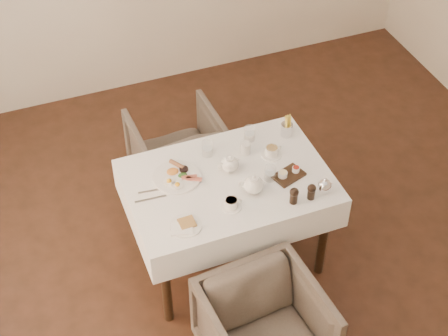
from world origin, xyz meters
TOP-DOWN VIEW (x-y plane):
  - table at (-0.33, 0.30)m, footprint 1.28×0.88m
  - armchair_near at (-0.42, -0.54)m, footprint 0.72×0.73m
  - armchair_far at (-0.40, 1.14)m, footprint 0.67×0.69m
  - breakfast_plate at (-0.62, 0.43)m, footprint 0.31×0.31m
  - side_plate at (-0.71, 0.01)m, footprint 0.20×0.19m
  - teapot_centre at (-0.29, 0.37)m, footprint 0.17×0.13m
  - teapot_front at (-0.22, 0.14)m, footprint 0.21×0.19m
  - creamer at (-0.13, 0.49)m, footprint 0.08×0.08m
  - teacup_near at (-0.40, 0.07)m, footprint 0.13×0.13m
  - teacup_far at (0.02, 0.41)m, footprint 0.13×0.13m
  - glass_left at (-0.37, 0.56)m, footprint 0.09×0.09m
  - glass_mid at (-0.08, 0.21)m, footprint 0.09×0.09m
  - glass_right at (-0.06, 0.60)m, footprint 0.07×0.07m
  - condiment_board at (0.04, 0.19)m, footprint 0.22×0.18m
  - pepper_mill_left at (-0.03, -0.03)m, footprint 0.06×0.06m
  - pepper_mill_right at (0.08, -0.04)m, footprint 0.06×0.06m
  - silver_pot at (0.18, -0.02)m, footprint 0.12×0.11m
  - fries_cup at (0.19, 0.56)m, footprint 0.08×0.08m
  - cutlery_fork at (-0.80, 0.37)m, footprint 0.19×0.04m
  - cutlery_knife at (-0.83, 0.31)m, footprint 0.20×0.03m

SIDE VIEW (x-z plane):
  - armchair_far at x=-0.40m, z-range 0.00..0.60m
  - armchair_near at x=-0.42m, z-range 0.00..0.62m
  - table at x=-0.33m, z-range 0.26..1.02m
  - cutlery_fork at x=-0.80m, z-range 0.76..0.76m
  - cutlery_knife at x=-0.83m, z-range 0.76..0.76m
  - side_plate at x=-0.71m, z-range 0.75..0.78m
  - breakfast_plate at x=-0.62m, z-range 0.75..0.78m
  - condiment_board at x=0.04m, z-range 0.75..0.80m
  - teacup_near at x=-0.40m, z-range 0.75..0.81m
  - teacup_far at x=0.02m, z-range 0.75..0.82m
  - creamer at x=-0.13m, z-range 0.76..0.84m
  - glass_mid at x=-0.08m, z-range 0.76..0.85m
  - glass_right at x=-0.06m, z-range 0.76..0.86m
  - glass_left at x=-0.37m, z-range 0.76..0.86m
  - pepper_mill_right at x=0.08m, z-range 0.76..0.87m
  - pepper_mill_left at x=-0.03m, z-range 0.76..0.87m
  - silver_pot at x=0.18m, z-range 0.76..0.87m
  - teapot_centre at x=-0.29m, z-range 0.76..0.88m
  - teapot_front at x=-0.22m, z-range 0.76..0.89m
  - fries_cup at x=0.19m, z-range 0.74..0.91m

